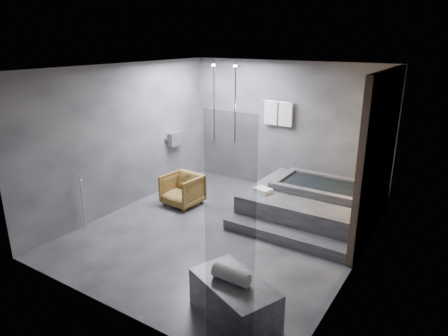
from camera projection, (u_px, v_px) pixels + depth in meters
The scene contains 7 objects.
room at pixel (251, 136), 6.46m from camera, with size 5.00×5.04×2.82m.
tub_deck at pixel (311, 204), 7.55m from camera, with size 2.20×2.00×0.50m, color #343436.
tub_step at pixel (284, 236), 6.66m from camera, with size 2.20×0.36×0.18m, color #343436.
concrete_bench at pixel (234, 299), 4.79m from camera, with size 1.11×0.61×0.50m, color #343336.
driftwood_chair at pixel (182, 190), 8.04m from camera, with size 0.68×0.70×0.64m, color #452F11.
rolled_towel at pixel (231, 275), 4.69m from camera, with size 0.17×0.17×0.47m, color white.
deck_towel at pixel (263, 190), 7.41m from camera, with size 0.31×0.22×0.08m, color white.
Camera 1 is at (3.42, -5.30, 3.24)m, focal length 32.00 mm.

